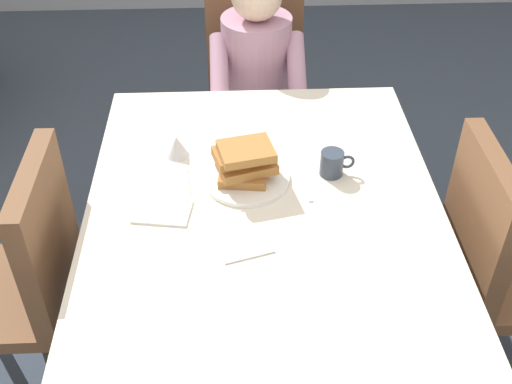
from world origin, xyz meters
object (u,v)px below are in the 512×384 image
plate_breakfast (246,178)px  knife_right_of_plate (305,182)px  chair_diner (255,84)px  chair_right_side (499,257)px  breakfast_stack (245,161)px  diner_person (257,74)px  dining_table_main (265,237)px  fork_left_of_plate (187,185)px  spoon_near_edge (250,256)px  chair_left_side (24,272)px  cup_coffee (332,163)px  syrup_pitcher (177,146)px

plate_breakfast → knife_right_of_plate: (0.19, -0.02, -0.01)m
chair_diner → chair_right_side: bearing=122.7°
breakfast_stack → knife_right_of_plate: size_ratio=1.07×
chair_diner → diner_person: 0.21m
dining_table_main → fork_left_of_plate: fork_left_of_plate is taller
spoon_near_edge → chair_left_side: bearing=149.6°
cup_coffee → fork_left_of_plate: bearing=-174.8°
chair_diner → diner_person: bearing=90.0°
plate_breakfast → cup_coffee: bearing=4.7°
syrup_pitcher → spoon_near_edge: syrup_pitcher is taller
chair_right_side → fork_left_of_plate: bearing=-98.7°
plate_breakfast → diner_person: bearing=85.1°
dining_table_main → chair_right_side: bearing=0.0°
chair_left_side → plate_breakfast: bearing=-76.3°
cup_coffee → chair_diner: bearing=102.1°
chair_diner → diner_person: size_ratio=0.83×
chair_left_side → breakfast_stack: bearing=-76.5°
diner_person → fork_left_of_plate: size_ratio=6.22×
plate_breakfast → fork_left_of_plate: plate_breakfast is taller
chair_diner → spoon_near_edge: (-0.07, -1.34, 0.21)m
chair_right_side → knife_right_of_plate: (-0.63, 0.16, 0.21)m
fork_left_of_plate → chair_right_side: bearing=-104.2°
diner_person → chair_left_side: diner_person is taller
chair_diner → fork_left_of_plate: size_ratio=5.17×
syrup_pitcher → spoon_near_edge: 0.55m
chair_left_side → syrup_pitcher: bearing=-56.5°
chair_left_side → fork_left_of_plate: chair_left_side is taller
fork_left_of_plate → chair_left_side: bearing=100.9°
syrup_pitcher → knife_right_of_plate: syrup_pitcher is taller
chair_right_side → breakfast_stack: bearing=-101.7°
syrup_pitcher → chair_right_side: bearing=-17.2°
chair_right_side → fork_left_of_plate: size_ratio=5.17×
chair_left_side → spoon_near_edge: (0.72, -0.18, 0.21)m
breakfast_stack → spoon_near_edge: breakfast_stack is taller
dining_table_main → plate_breakfast: 0.21m
diner_person → cup_coffee: 0.85m
dining_table_main → chair_right_side: size_ratio=1.64×
plate_breakfast → chair_diner: bearing=85.9°
breakfast_stack → knife_right_of_plate: bearing=-4.7°
chair_diner → chair_right_side: 1.39m
dining_table_main → chair_diner: chair_diner is taller
plate_breakfast → spoon_near_edge: 0.35m
plate_breakfast → spoon_near_edge: size_ratio=1.87×
fork_left_of_plate → breakfast_stack: bearing=-90.6°
chair_diner → dining_table_main: bearing=89.0°
chair_diner → spoon_near_edge: size_ratio=6.20×
syrup_pitcher → fork_left_of_plate: (0.04, -0.17, -0.04)m
diner_person → fork_left_of_plate: (-0.26, -0.86, 0.07)m
diner_person → chair_left_side: bearing=52.0°
diner_person → plate_breakfast: size_ratio=4.00×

